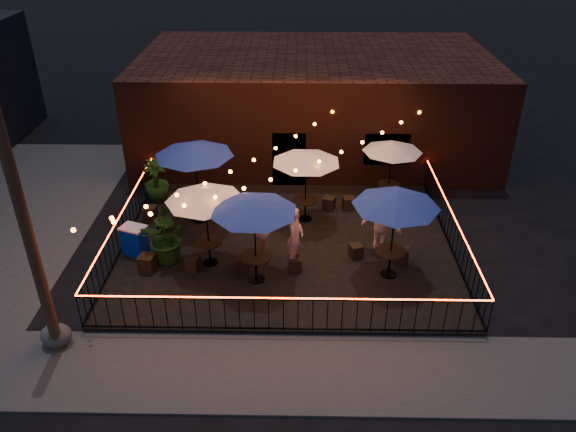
# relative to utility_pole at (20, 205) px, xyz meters

# --- Properties ---
(ground) EXTENTS (110.00, 110.00, 0.00)m
(ground) POSITION_rel_utility_pole_xyz_m (5.40, 2.60, -4.00)
(ground) COLOR black
(ground) RESTS_ON ground
(patio) EXTENTS (10.00, 8.00, 0.15)m
(patio) POSITION_rel_utility_pole_xyz_m (5.40, 4.60, -3.92)
(patio) COLOR black
(patio) RESTS_ON ground
(sidewalk) EXTENTS (18.00, 2.50, 0.05)m
(sidewalk) POSITION_rel_utility_pole_xyz_m (5.40, -0.65, -3.98)
(sidewalk) COLOR #413F3C
(sidewalk) RESTS_ON ground
(brick_building) EXTENTS (14.00, 8.00, 4.00)m
(brick_building) POSITION_rel_utility_pole_xyz_m (6.40, 12.59, -2.00)
(brick_building) COLOR #34160E
(brick_building) RESTS_ON ground
(utility_pole) EXTENTS (0.26, 0.26, 8.00)m
(utility_pole) POSITION_rel_utility_pole_xyz_m (0.00, 0.00, 0.00)
(utility_pole) COLOR #3D2B19
(utility_pole) RESTS_ON ground
(fence_front) EXTENTS (10.00, 0.04, 1.04)m
(fence_front) POSITION_rel_utility_pole_xyz_m (5.40, 0.60, -3.34)
(fence_front) COLOR black
(fence_front) RESTS_ON patio
(fence_left) EXTENTS (0.04, 8.00, 1.04)m
(fence_left) POSITION_rel_utility_pole_xyz_m (0.40, 4.60, -3.34)
(fence_left) COLOR black
(fence_left) RESTS_ON patio
(fence_right) EXTENTS (0.04, 8.00, 1.04)m
(fence_right) POSITION_rel_utility_pole_xyz_m (10.40, 4.60, -3.34)
(fence_right) COLOR black
(fence_right) RESTS_ON patio
(festoon_lights) EXTENTS (10.02, 8.72, 1.32)m
(festoon_lights) POSITION_rel_utility_pole_xyz_m (4.39, 4.30, -1.48)
(festoon_lights) COLOR orange
(festoon_lights) RESTS_ON ground
(cafe_table_0) EXTENTS (2.45, 2.45, 2.43)m
(cafe_table_0) POSITION_rel_utility_pole_xyz_m (3.18, 3.51, -1.63)
(cafe_table_0) COLOR black
(cafe_table_0) RESTS_ON patio
(cafe_table_1) EXTENTS (2.58, 2.58, 2.73)m
(cafe_table_1) POSITION_rel_utility_pole_xyz_m (2.50, 5.99, -1.35)
(cafe_table_1) COLOR black
(cafe_table_1) RESTS_ON patio
(cafe_table_2) EXTENTS (2.97, 2.97, 2.56)m
(cafe_table_2) POSITION_rel_utility_pole_xyz_m (4.59, 2.73, -1.51)
(cafe_table_2) COLOR black
(cafe_table_2) RESTS_ON patio
(cafe_table_3) EXTENTS (2.88, 2.88, 2.42)m
(cafe_table_3) POSITION_rel_utility_pole_xyz_m (5.98, 6.11, -1.64)
(cafe_table_3) COLOR black
(cafe_table_3) RESTS_ON patio
(cafe_table_4) EXTENTS (2.72, 2.72, 2.60)m
(cafe_table_4) POSITION_rel_utility_pole_xyz_m (8.32, 3.04, -1.47)
(cafe_table_4) COLOR black
(cafe_table_4) RESTS_ON patio
(cafe_table_5) EXTENTS (2.25, 2.25, 2.22)m
(cafe_table_5) POSITION_rel_utility_pole_xyz_m (8.88, 7.40, -1.82)
(cafe_table_5) COLOR black
(cafe_table_5) RESTS_ON patio
(bistro_chair_0) EXTENTS (0.51, 0.51, 0.51)m
(bistro_chair_0) POSITION_rel_utility_pole_xyz_m (1.45, 3.10, -3.59)
(bistro_chair_0) COLOR black
(bistro_chair_0) RESTS_ON patio
(bistro_chair_1) EXTENTS (0.45, 0.45, 0.43)m
(bistro_chair_1) POSITION_rel_utility_pole_xyz_m (2.75, 3.16, -3.64)
(bistro_chair_1) COLOR black
(bistro_chair_1) RESTS_ON patio
(bistro_chair_2) EXTENTS (0.42, 0.42, 0.49)m
(bistro_chair_2) POSITION_rel_utility_pole_xyz_m (0.86, 5.97, -3.61)
(bistro_chair_2) COLOR black
(bistro_chair_2) RESTS_ON patio
(bistro_chair_3) EXTENTS (0.39, 0.39, 0.46)m
(bistro_chair_3) POSITION_rel_utility_pole_xyz_m (2.59, 6.02, -3.62)
(bistro_chair_3) COLOR black
(bistro_chair_3) RESTS_ON patio
(bistro_chair_4) EXTENTS (0.43, 0.43, 0.43)m
(bistro_chair_4) POSITION_rel_utility_pole_xyz_m (4.12, 3.20, -3.63)
(bistro_chair_4) COLOR black
(bistro_chair_4) RESTS_ON patio
(bistro_chair_5) EXTENTS (0.37, 0.37, 0.42)m
(bistro_chair_5) POSITION_rel_utility_pole_xyz_m (5.67, 3.20, -3.64)
(bistro_chair_5) COLOR black
(bistro_chair_5) RESTS_ON patio
(bistro_chair_6) EXTENTS (0.41, 0.41, 0.41)m
(bistro_chair_6) POSITION_rel_utility_pole_xyz_m (4.74, 6.31, -3.64)
(bistro_chair_6) COLOR black
(bistro_chair_6) RESTS_ON patio
(bistro_chair_7) EXTENTS (0.48, 0.48, 0.44)m
(bistro_chair_7) POSITION_rel_utility_pole_xyz_m (6.80, 6.83, -3.63)
(bistro_chair_7) COLOR black
(bistro_chair_7) RESTS_ON patio
(bistro_chair_8) EXTENTS (0.45, 0.45, 0.41)m
(bistro_chair_8) POSITION_rel_utility_pole_xyz_m (7.47, 3.92, -3.65)
(bistro_chair_8) COLOR black
(bistro_chair_8) RESTS_ON patio
(bistro_chair_9) EXTENTS (0.47, 0.47, 0.46)m
(bistro_chair_9) POSITION_rel_utility_pole_xyz_m (8.79, 3.70, -3.62)
(bistro_chair_9) COLOR black
(bistro_chair_9) RESTS_ON patio
(bistro_chair_10) EXTENTS (0.41, 0.41, 0.43)m
(bistro_chair_10) POSITION_rel_utility_pole_xyz_m (7.46, 6.84, -3.63)
(bistro_chair_10) COLOR black
(bistro_chair_10) RESTS_ON patio
(bistro_chair_11) EXTENTS (0.50, 0.50, 0.46)m
(bistro_chair_11) POSITION_rel_utility_pole_xyz_m (9.61, 6.87, -3.62)
(bistro_chair_11) COLOR black
(bistro_chair_11) RESTS_ON patio
(patron_a) EXTENTS (0.66, 0.82, 1.96)m
(patron_a) POSITION_rel_utility_pole_xyz_m (5.65, 3.37, -2.87)
(patron_a) COLOR tan
(patron_a) RESTS_ON patio
(patron_b) EXTENTS (0.77, 0.97, 1.95)m
(patron_b) POSITION_rel_utility_pole_xyz_m (4.55, 3.78, -2.88)
(patron_b) COLOR tan
(patron_b) RESTS_ON patio
(patron_c) EXTENTS (1.41, 1.15, 1.91)m
(patron_c) POSITION_rel_utility_pole_xyz_m (8.22, 4.42, -2.90)
(patron_c) COLOR #DFAE92
(patron_c) RESTS_ON patio
(potted_shrub_a) EXTENTS (1.48, 1.31, 1.55)m
(potted_shrub_a) POSITION_rel_utility_pole_xyz_m (1.99, 3.64, -3.08)
(potted_shrub_a) COLOR #193C14
(potted_shrub_a) RESTS_ON patio
(potted_shrub_b) EXTENTS (0.81, 0.73, 1.21)m
(potted_shrub_b) POSITION_rel_utility_pole_xyz_m (1.56, 5.09, -3.24)
(potted_shrub_b) COLOR #0E3B0F
(potted_shrub_b) RESTS_ON patio
(potted_shrub_c) EXTENTS (0.95, 0.95, 1.52)m
(potted_shrub_c) POSITION_rel_utility_pole_xyz_m (0.80, 7.40, -3.09)
(potted_shrub_c) COLOR #134114
(potted_shrub_c) RESTS_ON patio
(cooler) EXTENTS (0.85, 0.73, 0.94)m
(cooler) POSITION_rel_utility_pole_xyz_m (0.90, 3.96, -3.37)
(cooler) COLOR #0726AF
(cooler) RESTS_ON patio
(boulder) EXTENTS (0.95, 0.86, 0.64)m
(boulder) POSITION_rel_utility_pole_xyz_m (-0.08, 0.16, -3.68)
(boulder) COLOR #4B4C46
(boulder) RESTS_ON ground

